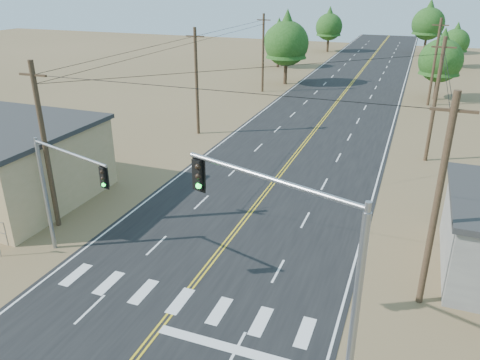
% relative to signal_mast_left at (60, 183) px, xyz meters
% --- Properties ---
extents(road, '(15.00, 200.00, 0.02)m').
position_rel_signal_mast_left_xyz_m(road, '(7.22, 20.73, -4.43)').
color(road, black).
rests_on(road, ground).
extents(utility_pole_left_near, '(1.80, 0.30, 10.00)m').
position_rel_signal_mast_left_xyz_m(utility_pole_left_near, '(-3.28, 2.73, 0.68)').
color(utility_pole_left_near, '#4C3826').
rests_on(utility_pole_left_near, ground).
extents(utility_pole_left_mid, '(1.80, 0.30, 10.00)m').
position_rel_signal_mast_left_xyz_m(utility_pole_left_mid, '(-3.28, 22.73, 0.68)').
color(utility_pole_left_mid, '#4C3826').
rests_on(utility_pole_left_mid, ground).
extents(utility_pole_left_far, '(1.80, 0.30, 10.00)m').
position_rel_signal_mast_left_xyz_m(utility_pole_left_far, '(-3.28, 42.73, 0.68)').
color(utility_pole_left_far, '#4C3826').
rests_on(utility_pole_left_far, ground).
extents(utility_pole_right_near, '(1.80, 0.30, 10.00)m').
position_rel_signal_mast_left_xyz_m(utility_pole_right_near, '(17.72, 2.73, 0.68)').
color(utility_pole_right_near, '#4C3826').
rests_on(utility_pole_right_near, ground).
extents(utility_pole_right_mid, '(1.80, 0.30, 10.00)m').
position_rel_signal_mast_left_xyz_m(utility_pole_right_mid, '(17.72, 22.73, 0.68)').
color(utility_pole_right_mid, '#4C3826').
rests_on(utility_pole_right_mid, ground).
extents(utility_pole_right_far, '(1.80, 0.30, 10.00)m').
position_rel_signal_mast_left_xyz_m(utility_pole_right_far, '(17.72, 42.73, 0.68)').
color(utility_pole_right_far, '#4C3826').
rests_on(utility_pole_right_far, ground).
extents(signal_mast_left, '(5.63, 1.96, 6.52)m').
position_rel_signal_mast_left_xyz_m(signal_mast_left, '(0.00, 0.00, 0.00)').
color(signal_mast_left, gray).
rests_on(signal_mast_left, ground).
extents(signal_mast_right, '(6.90, 2.54, 8.12)m').
position_rel_signal_mast_left_xyz_m(signal_mast_right, '(13.41, -3.88, 1.09)').
color(signal_mast_right, gray).
rests_on(signal_mast_right, ground).
extents(tree_left_near, '(6.19, 6.19, 10.32)m').
position_rel_signal_mast_left_xyz_m(tree_left_near, '(-1.78, 48.70, 1.87)').
color(tree_left_near, '#3F2D1E').
rests_on(tree_left_near, ground).
extents(tree_left_mid, '(4.91, 4.91, 8.19)m').
position_rel_signal_mast_left_xyz_m(tree_left_mid, '(-6.78, 61.82, 0.56)').
color(tree_left_mid, '#3F2D1E').
rests_on(tree_left_mid, ground).
extents(tree_left_far, '(5.43, 5.43, 9.05)m').
position_rel_signal_mast_left_xyz_m(tree_left_far, '(-2.49, 83.80, 1.09)').
color(tree_left_far, '#3F2D1E').
rests_on(tree_left_far, ground).
extents(tree_right_near, '(5.24, 5.24, 8.73)m').
position_rel_signal_mast_left_xyz_m(tree_right_near, '(18.48, 46.21, 0.90)').
color(tree_right_near, '#3F2D1E').
rests_on(tree_right_near, ground).
extents(tree_right_mid, '(4.52, 4.52, 7.54)m').
position_rel_signal_mast_left_xyz_m(tree_right_mid, '(21.22, 72.42, 0.17)').
color(tree_right_mid, '#3F2D1E').
rests_on(tree_right_mid, ground).
extents(tree_right_far, '(6.33, 6.33, 10.55)m').
position_rel_signal_mast_left_xyz_m(tree_right_far, '(16.53, 88.04, 2.02)').
color(tree_right_far, '#3F2D1E').
rests_on(tree_right_far, ground).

